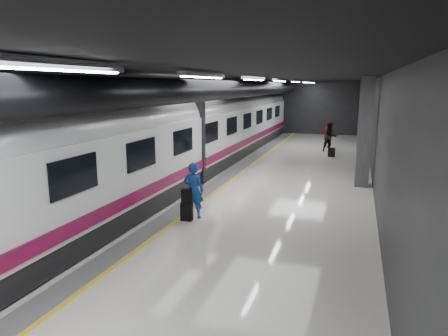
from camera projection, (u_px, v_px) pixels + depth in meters
The scene contains 9 objects.
ground at pixel (244, 189), 16.34m from camera, with size 40.00×40.00×0.00m, color silver.
platform_hall at pixel (245, 100), 16.60m from camera, with size 10.02×40.02×4.51m.
train at pixel (171, 135), 16.93m from camera, with size 3.05×38.00×4.05m.
traveler_main at pixel (194, 190), 12.60m from camera, with size 0.65×0.43×1.80m, color blue.
suitcase_main at pixel (187, 212), 12.44m from camera, with size 0.35×0.22×0.57m, color black.
shoulder_bag at pixel (187, 196), 12.35m from camera, with size 0.33×0.18×0.44m, color black.
traveler_far_a at pixel (330, 137), 25.20m from camera, with size 0.91×0.71×1.88m, color black.
traveler_far_b at pixel (327, 135), 27.10m from camera, with size 1.00×0.42×1.70m, color maroon.
suitcase_far at pixel (331, 152), 23.58m from camera, with size 0.37×0.24×0.54m, color black.
Camera 1 is at (4.22, -15.28, 4.15)m, focal length 32.00 mm.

